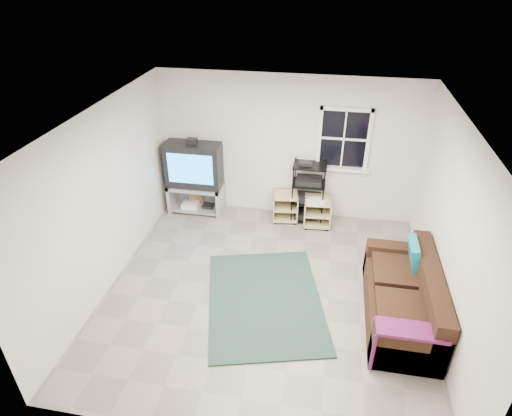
% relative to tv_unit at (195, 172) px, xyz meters
% --- Properties ---
extents(room, '(4.60, 4.62, 4.60)m').
position_rel_tv_unit_xyz_m(room, '(2.62, 0.24, 0.67)').
color(room, gray).
rests_on(room, ground).
extents(tv_unit, '(1.00, 0.50, 1.47)m').
position_rel_tv_unit_xyz_m(tv_unit, '(0.00, 0.00, 0.00)').
color(tv_unit, '#9C9CA3').
rests_on(tv_unit, ground).
extents(av_rack, '(0.58, 0.42, 1.16)m').
position_rel_tv_unit_xyz_m(av_rack, '(2.09, 0.04, -0.31)').
color(av_rack, black).
rests_on(av_rack, ground).
extents(side_table_left, '(0.50, 0.50, 0.53)m').
position_rel_tv_unit_xyz_m(side_table_left, '(1.69, 0.02, -0.53)').
color(side_table_left, tan).
rests_on(side_table_left, ground).
extents(side_table_right, '(0.50, 0.52, 0.54)m').
position_rel_tv_unit_xyz_m(side_table_right, '(2.28, -0.08, -0.51)').
color(side_table_right, tan).
rests_on(side_table_right, ground).
extents(sofa, '(0.86, 1.95, 0.89)m').
position_rel_tv_unit_xyz_m(sofa, '(3.55, -2.22, -0.49)').
color(sofa, black).
rests_on(sofa, ground).
extents(shag_rug, '(2.07, 2.49, 0.03)m').
position_rel_tv_unit_xyz_m(shag_rug, '(1.68, -2.24, -0.80)').
color(shag_rug, black).
rests_on(shag_rug, ground).
extents(paper_bag, '(0.30, 0.25, 0.37)m').
position_rel_tv_unit_xyz_m(paper_bag, '(-0.08, 0.14, -0.62)').
color(paper_bag, brown).
rests_on(paper_bag, ground).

